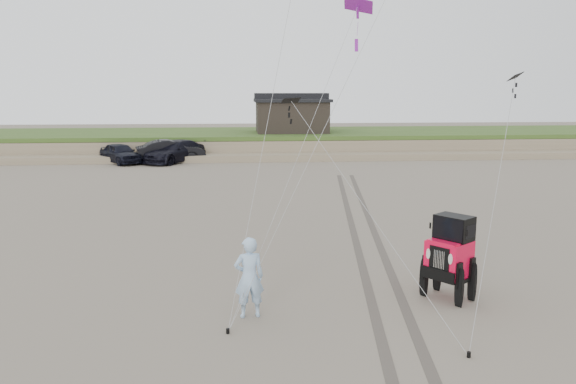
# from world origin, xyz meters

# --- Properties ---
(ground) EXTENTS (160.00, 160.00, 0.00)m
(ground) POSITION_xyz_m (0.00, 0.00, 0.00)
(ground) COLOR #6B6054
(ground) RESTS_ON ground
(dune_ridge) EXTENTS (160.00, 14.25, 1.73)m
(dune_ridge) POSITION_xyz_m (0.00, 37.50, 0.82)
(dune_ridge) COLOR #7A6B54
(dune_ridge) RESTS_ON ground
(cabin) EXTENTS (6.40, 5.40, 3.35)m
(cabin) POSITION_xyz_m (2.00, 37.00, 3.24)
(cabin) COLOR black
(cabin) RESTS_ON dune_ridge
(truck_a) EXTENTS (3.99, 4.60, 1.50)m
(truck_a) POSITION_xyz_m (-11.29, 30.15, 0.75)
(truck_a) COLOR black
(truck_a) RESTS_ON ground
(truck_b) EXTENTS (5.31, 2.89, 1.66)m
(truck_b) POSITION_xyz_m (-7.70, 30.65, 0.83)
(truck_b) COLOR black
(truck_b) RESTS_ON ground
(truck_c) EXTENTS (5.02, 5.94, 1.63)m
(truck_c) POSITION_xyz_m (-7.36, 30.45, 0.82)
(truck_c) COLOR black
(truck_c) RESTS_ON ground
(jeep) EXTENTS (4.93, 4.45, 1.74)m
(jeep) POSITION_xyz_m (2.69, 1.52, 0.87)
(jeep) COLOR red
(jeep) RESTS_ON ground
(man) EXTENTS (0.77, 0.57, 1.95)m
(man) POSITION_xyz_m (-2.44, 0.78, 0.98)
(man) COLOR #98BCEB
(man) RESTS_ON ground
(stake_main) EXTENTS (0.08, 0.08, 0.12)m
(stake_main) POSITION_xyz_m (-2.94, -0.13, 0.06)
(stake_main) COLOR black
(stake_main) RESTS_ON ground
(stake_aux) EXTENTS (0.08, 0.08, 0.12)m
(stake_aux) POSITION_xyz_m (1.93, -1.69, 0.06)
(stake_aux) COLOR black
(stake_aux) RESTS_ON ground
(tire_tracks) EXTENTS (5.22, 29.74, 0.01)m
(tire_tracks) POSITION_xyz_m (2.00, 8.00, 0.00)
(tire_tracks) COLOR #4C443D
(tire_tracks) RESTS_ON ground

